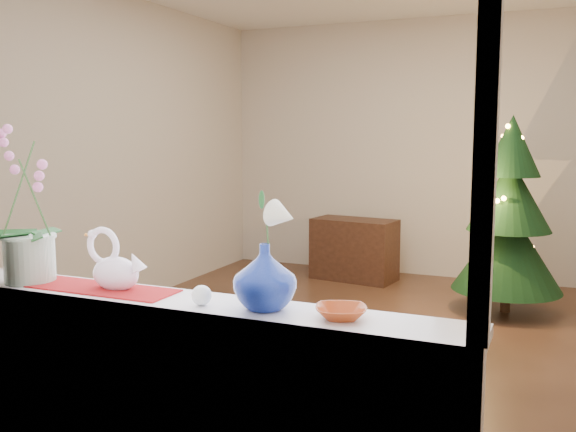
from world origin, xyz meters
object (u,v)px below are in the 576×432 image
Objects in this scene: amber_dish at (341,313)px; xmas_tree at (509,215)px; swan at (115,261)px; side_table at (354,249)px; orchid_pot at (27,204)px; blue_vase at (265,272)px; paperweight at (202,295)px.

xmas_tree reaches higher than amber_dish.
swan is 4.42m from side_table.
orchid_pot is 1.06m from blue_vase.
orchid_pot is 0.45m from swan.
amber_dish is at bearing -93.57° from xmas_tree.
orchid_pot is at bearing -179.35° from blue_vase.
orchid_pot is 0.38× the size of xmas_tree.
xmas_tree is at bearing 78.97° from paperweight.
xmas_tree is at bearing 67.35° from orchid_pot.
orchid_pot is 1.35m from amber_dish.
blue_vase is at bearing -68.75° from side_table.
orchid_pot is at bearing -112.65° from xmas_tree.
orchid_pot is 2.37× the size of swan.
xmas_tree is at bearing 61.41° from swan.
orchid_pot is 4.45× the size of amber_dish.
xmas_tree is at bearing -15.23° from side_table.
blue_vase is at bearing 0.65° from orchid_pot.
side_table is at bearing 157.05° from xmas_tree.
paperweight is at bearing -168.65° from blue_vase.
amber_dish is at bearing 0.19° from orchid_pot.
blue_vase is 0.25m from paperweight.
amber_dish is 4.61m from side_table.
blue_vase reaches higher than amber_dish.
amber_dish is at bearing 4.28° from paperweight.
paperweight is 4.53m from side_table.
xmas_tree is 1.97× the size of side_table.
blue_vase reaches higher than swan.
blue_vase is at bearing -13.05° from swan.
swan is 3.76× the size of paperweight.
paperweight reaches higher than amber_dish.
side_table is (-1.56, 0.66, -0.52)m from xmas_tree.
swan is at bearing -76.92° from side_table.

